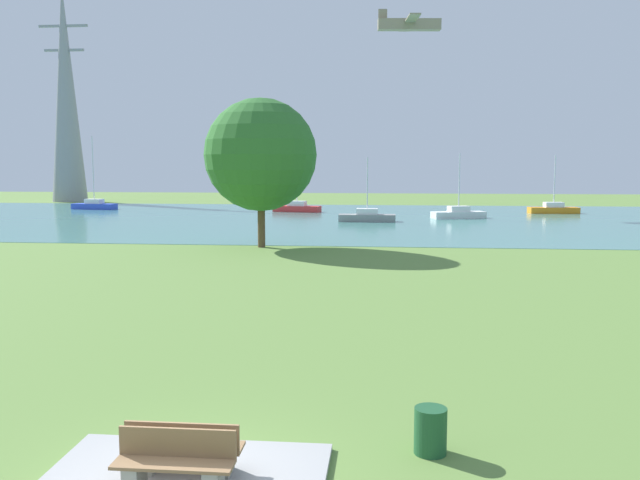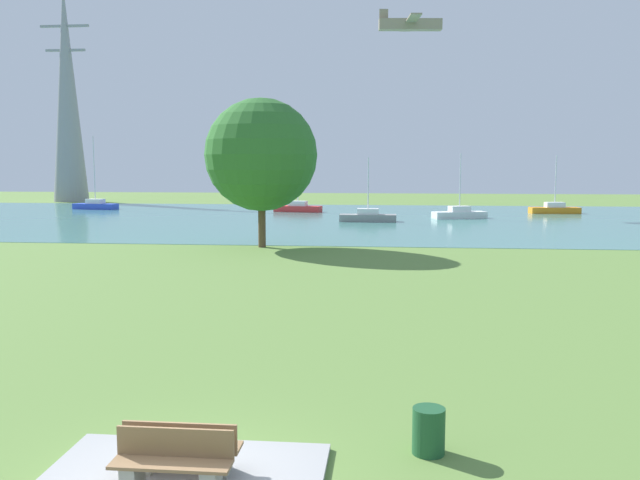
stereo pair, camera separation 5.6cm
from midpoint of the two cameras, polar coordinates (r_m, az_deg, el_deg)
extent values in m
plane|color=olive|center=(32.00, 0.12, -2.32)|extent=(160.00, 160.00, 0.00)
cube|color=#9B998A|center=(11.45, -14.35, -17.56)|extent=(0.24, 0.44, 0.40)
cube|color=#9B998A|center=(11.12, -8.22, -18.17)|extent=(0.24, 0.44, 0.40)
cube|color=olive|center=(11.18, -11.36, -16.83)|extent=(1.80, 0.48, 0.05)
cube|color=olive|center=(10.89, -11.74, -16.08)|extent=(1.80, 0.05, 0.44)
cube|color=#9B998A|center=(10.91, -15.57, -18.87)|extent=(0.24, 0.44, 0.40)
cube|color=#9B998A|center=(10.56, -9.11, -19.59)|extent=(0.24, 0.44, 0.40)
cube|color=olive|center=(10.62, -12.43, -18.16)|extent=(1.80, 0.48, 0.05)
cube|color=olive|center=(10.71, -12.09, -16.50)|extent=(1.80, 0.05, 0.44)
cylinder|color=#1E512D|center=(12.00, 9.38, -15.75)|extent=(0.56, 0.56, 0.80)
cube|color=teal|center=(59.75, 2.77, 1.81)|extent=(140.00, 40.00, 0.02)
cube|color=white|center=(61.52, 11.82, 2.11)|extent=(5.03, 2.85, 0.60)
cube|color=white|center=(61.48, 11.83, 2.62)|extent=(2.04, 1.58, 0.50)
cylinder|color=silver|center=(61.37, 11.89, 4.83)|extent=(0.10, 0.10, 5.24)
cube|color=orange|center=(70.14, 19.38, 2.41)|extent=(4.91, 1.90, 0.60)
cube|color=white|center=(70.10, 19.40, 2.85)|extent=(1.89, 1.25, 0.50)
cylinder|color=silver|center=(70.01, 19.47, 4.75)|extent=(0.10, 0.10, 5.13)
cube|color=gray|center=(57.04, 4.13, 1.89)|extent=(4.80, 1.51, 0.60)
cube|color=white|center=(57.00, 4.14, 2.44)|extent=(1.80, 1.10, 0.50)
cylinder|color=silver|center=(56.89, 4.16, 4.61)|extent=(0.10, 0.10, 4.82)
cube|color=red|center=(68.38, -1.87, 2.68)|extent=(5.00, 2.38, 0.60)
cube|color=white|center=(68.35, -1.87, 3.14)|extent=(1.98, 1.42, 0.50)
cylinder|color=silver|center=(68.24, -1.88, 5.18)|extent=(0.10, 0.10, 5.37)
cube|color=blue|center=(76.20, -18.57, 2.74)|extent=(4.98, 2.28, 0.60)
cube|color=white|center=(76.17, -18.59, 3.15)|extent=(1.96, 1.38, 0.50)
cylinder|color=silver|center=(76.06, -18.68, 5.68)|extent=(0.10, 0.10, 7.23)
cylinder|color=brown|center=(39.58, -4.94, 1.64)|extent=(0.44, 0.44, 3.13)
sphere|color=#2F6D2C|center=(39.44, -4.99, 7.25)|extent=(6.59, 6.59, 6.59)
cone|color=gray|center=(93.64, -20.73, 11.64)|extent=(4.40, 4.40, 27.86)
cube|color=gray|center=(94.81, -20.94, 16.67)|extent=(6.40, 0.30, 0.30)
cube|color=gray|center=(94.31, -20.87, 14.88)|extent=(5.20, 0.30, 0.30)
cube|color=gray|center=(72.20, 7.72, 17.73)|extent=(6.48, 1.80, 1.10)
cube|color=gray|center=(72.24, 7.73, 17.89)|extent=(2.03, 8.47, 0.16)
cube|color=gray|center=(72.03, 5.48, 18.44)|extent=(0.91, 0.22, 1.50)
camera|label=1|loc=(0.03, -89.94, 0.01)|focal=37.53mm
camera|label=2|loc=(0.03, 90.06, -0.01)|focal=37.53mm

